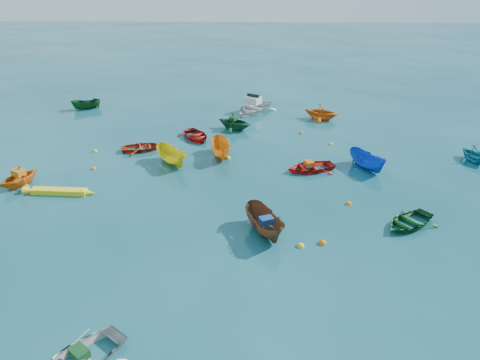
{
  "coord_description": "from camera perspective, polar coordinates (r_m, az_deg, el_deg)",
  "views": [
    {
      "loc": [
        0.66,
        -19.76,
        12.36
      ],
      "look_at": [
        0.0,
        5.0,
        0.4
      ],
      "focal_mm": 35.0,
      "sensor_mm": 36.0,
      "label": 1
    }
  ],
  "objects": [
    {
      "name": "motorboat_white",
      "position": [
        41.19,
        1.6,
        8.31
      ],
      "size": [
        4.85,
        5.27,
        1.49
      ],
      "primitive_type": "imported",
      "rotation": [
        0.0,
        0.0,
        -0.54
      ],
      "color": "silver",
      "rests_on": "ground"
    },
    {
      "name": "sampan_green_far",
      "position": [
        44.15,
        -18.18,
        8.23
      ],
      "size": [
        2.69,
        1.74,
        0.97
      ],
      "primitive_type": "imported",
      "rotation": [
        0.0,
        0.0,
        -1.23
      ],
      "color": "#0F4115",
      "rests_on": "ground"
    },
    {
      "name": "sampan_brown_mid",
      "position": [
        23.18,
        3.03,
        -6.48
      ],
      "size": [
        2.5,
        3.61,
        1.31
      ],
      "primitive_type": "imported",
      "rotation": [
        0.0,
        0.0,
        0.4
      ],
      "color": "brown",
      "rests_on": "ground"
    },
    {
      "name": "buoy_or_b",
      "position": [
        22.71,
        10.0,
        -7.64
      ],
      "size": [
        0.39,
        0.39,
        0.39
      ],
      "primitive_type": "sphere",
      "color": "orange",
      "rests_on": "ground"
    },
    {
      "name": "buoy_or_d",
      "position": [
        26.4,
        13.07,
        -2.87
      ],
      "size": [
        0.33,
        0.33,
        0.33
      ],
      "primitive_type": "sphere",
      "color": "orange",
      "rests_on": "ground"
    },
    {
      "name": "buoy_ye_d",
      "position": [
        34.14,
        -17.24,
        3.34
      ],
      "size": [
        0.34,
        0.34,
        0.34
      ],
      "primitive_type": "sphere",
      "color": "yellow",
      "rests_on": "ground"
    },
    {
      "name": "buoy_ye_e",
      "position": [
        34.5,
        11.01,
        4.29
      ],
      "size": [
        0.29,
        0.29,
        0.29
      ],
      "primitive_type": "sphere",
      "color": "yellow",
      "rests_on": "ground"
    },
    {
      "name": "dinghy_orange_far",
      "position": [
        39.85,
        9.82,
        7.32
      ],
      "size": [
        3.57,
        3.38,
        1.49
      ],
      "primitive_type": "imported",
      "rotation": [
        0.0,
        0.0,
        1.15
      ],
      "color": "#CC6013",
      "rests_on": "ground"
    },
    {
      "name": "dinghy_red_nw",
      "position": [
        33.57,
        -11.74,
        3.61
      ],
      "size": [
        3.35,
        2.78,
        0.6
      ],
      "primitive_type": "imported",
      "rotation": [
        0.0,
        0.0,
        1.85
      ],
      "color": "#9D250D",
      "rests_on": "ground"
    },
    {
      "name": "tarp_orange_b",
      "position": [
        29.83,
        8.42,
        2.01
      ],
      "size": [
        0.66,
        0.76,
        0.31
      ],
      "primitive_type": "cube",
      "rotation": [
        0.0,
        0.0,
        -1.25
      ],
      "color": "#DE5916",
      "rests_on": "dinghy_red_ne"
    },
    {
      "name": "buoy_ye_a",
      "position": [
        22.36,
        7.39,
        -8.03
      ],
      "size": [
        0.35,
        0.35,
        0.35
      ],
      "primitive_type": "sphere",
      "color": "yellow",
      "rests_on": "ground"
    },
    {
      "name": "buoy_or_e",
      "position": [
        36.29,
        7.41,
        5.64
      ],
      "size": [
        0.31,
        0.31,
        0.31
      ],
      "primitive_type": "sphere",
      "color": "#D55B0B",
      "rests_on": "ground"
    },
    {
      "name": "buoy_ye_c",
      "position": [
        31.46,
        -1.5,
        2.63
      ],
      "size": [
        0.38,
        0.38,
        0.38
      ],
      "primitive_type": "sphere",
      "color": "yellow",
      "rests_on": "ground"
    },
    {
      "name": "buoy_ye_b",
      "position": [
        34.41,
        -11.66,
        4.17
      ],
      "size": [
        0.37,
        0.37,
        0.37
      ],
      "primitive_type": "sphere",
      "color": "yellow",
      "rests_on": "ground"
    },
    {
      "name": "buoy_or_c",
      "position": [
        31.32,
        -17.42,
        1.28
      ],
      "size": [
        0.31,
        0.31,
        0.31
      ],
      "primitive_type": "sphere",
      "color": "orange",
      "rests_on": "ground"
    },
    {
      "name": "dinghy_green_e",
      "position": [
        25.26,
        19.82,
        -5.21
      ],
      "size": [
        3.73,
        3.6,
        0.63
      ],
      "primitive_type": "imported",
      "rotation": [
        0.0,
        0.0,
        -0.89
      ],
      "color": "#12501E",
      "rests_on": "ground"
    },
    {
      "name": "sampan_orange_n",
      "position": [
        31.83,
        -2.28,
        2.9
      ],
      "size": [
        1.74,
        3.41,
        1.26
      ],
      "primitive_type": "imported",
      "rotation": [
        0.0,
        0.0,
        0.16
      ],
      "color": "orange",
      "rests_on": "ground"
    },
    {
      "name": "dinghy_green_n",
      "position": [
        36.9,
        -0.66,
        6.2
      ],
      "size": [
        3.57,
        3.4,
        1.47
      ],
      "primitive_type": "imported",
      "rotation": [
        0.0,
        0.0,
        1.11
      ],
      "color": "#124E28",
      "rests_on": "ground"
    },
    {
      "name": "tarp_green_a",
      "position": [
        17.3,
        -19.01,
        -19.29
      ],
      "size": [
        0.79,
        0.76,
        0.3
      ],
      "primitive_type": "cube",
      "rotation": [
        0.0,
        0.0,
        -0.67
      ],
      "color": "#11461C",
      "rests_on": "dinghy_white_near"
    },
    {
      "name": "dinghy_cyan_se",
      "position": [
        34.7,
        26.48,
        2.09
      ],
      "size": [
        2.52,
        2.73,
        1.19
      ],
      "primitive_type": "imported",
      "rotation": [
        0.0,
        0.0,
        0.29
      ],
      "color": "#16738C",
      "rests_on": "ground"
    },
    {
      "name": "sampan_blue_far",
      "position": [
        31.05,
        15.14,
        1.37
      ],
      "size": [
        2.5,
        3.28,
        1.2
      ],
      "primitive_type": "imported",
      "rotation": [
        0.0,
        0.0,
        0.5
      ],
      "color": "#0E3FB0",
      "rests_on": "ground"
    },
    {
      "name": "dinghy_red_far",
      "position": [
        35.15,
        -5.4,
        5.07
      ],
      "size": [
        3.44,
        3.77,
        0.64
      ],
      "primitive_type": "imported",
      "rotation": [
        0.0,
        0.0,
        0.52
      ],
      "color": "#9C110D",
      "rests_on": "ground"
    },
    {
      "name": "kayak_yellow",
      "position": [
        28.75,
        -21.14,
        -1.55
      ],
      "size": [
        3.91,
        0.75,
        0.39
      ],
      "primitive_type": null,
      "rotation": [
        0.0,
        0.0,
        1.53
      ],
      "color": "yellow",
      "rests_on": "ground"
    },
    {
      "name": "tarp_orange_a",
      "position": [
        30.33,
        -25.4,
        0.84
      ],
      "size": [
        0.88,
        0.8,
        0.34
      ],
      "primitive_type": "cube",
      "rotation": [
        0.0,
        0.0,
        -0.49
      ],
      "color": "orange",
      "rests_on": "dinghy_orange_w"
    },
    {
      "name": "ground",
      "position": [
        23.31,
        -0.33,
        -6.24
      ],
      "size": [
        160.0,
        160.0,
        0.0
      ],
      "primitive_type": "plane",
      "color": "#0A3E4B",
      "rests_on": "ground"
    },
    {
      "name": "dinghy_orange_w",
      "position": [
        30.64,
        -25.18,
        -0.63
      ],
      "size": [
        3.17,
        3.31,
        1.35
      ],
      "primitive_type": "imported",
      "rotation": [
        0.0,
        0.0,
        -0.49
      ],
      "color": "orange",
      "rests_on": "ground"
    },
    {
      "name": "dinghy_red_ne",
      "position": [
        30.06,
        8.53,
        1.2
      ],
      "size": [
        3.66,
        3.09,
        0.65
      ],
      "primitive_type": "imported",
      "rotation": [
        0.0,
        0.0,
        -1.25
      ],
      "color": "red",
      "rests_on": "ground"
    },
    {
      "name": "sampan_yellow_mid",
      "position": [
        30.97,
        -8.23,
        1.97
      ],
      "size": [
        2.93,
        3.3,
        1.25
      ],
      "primitive_type": "imported",
      "rotation": [
        0.0,
        0.0,
        0.66
      ],
      "color": "gold",
      "rests_on": "ground"
    },
    {
      "name": "tarp_green_b",
      "position": [
        36.66,
        -0.8,
        7.53
      ],
      "size": [
        0.68,
        0.75,
        0.29
      ],
      "primitive_type": "cube",
      "rotation": [
        0.0,
        0.0,
        1.11
      ],
      "color": "#134D1B",
      "rests_on": "dinghy_green_n"
    },
    {
      "name": "tarp_blue_a",
      "position": [
        22.64,
        3.23,
        -4.94
      ],
      "size": [
        0.79,
        0.7,
        0.31
      ],
      "primitive_type": "cube",
      "rotation": [
        0.0,
        0.0,
        0.4
      ],
      "color": "navy",
      "rests_on": "sampan_brown_mid"
    }
  ]
}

